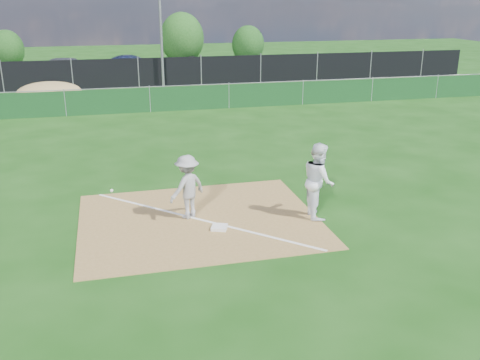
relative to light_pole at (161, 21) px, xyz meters
name	(u,v)px	position (x,y,z in m)	size (l,w,h in m)	color
ground	(161,136)	(-1.50, -12.70, -4.00)	(90.00, 90.00, 0.00)	#12400D
infield_dirt	(199,220)	(-1.50, -21.70, -3.99)	(6.00, 5.00, 0.02)	olive
foul_line	(199,219)	(-1.50, -21.70, -3.98)	(0.08, 7.00, 0.01)	white
green_fence	(150,100)	(-1.50, -7.70, -3.40)	(44.00, 0.05, 1.20)	#0F3716
dirt_mound	(49,93)	(-6.50, -4.20, -3.42)	(3.38, 2.60, 1.17)	#9B804A
black_fence	(138,73)	(-1.50, 0.30, -3.10)	(46.00, 0.04, 1.80)	black
parking_lot	(135,76)	(-1.50, 5.30, -4.00)	(46.00, 9.00, 0.01)	black
light_pole	(161,21)	(0.00, 0.00, 0.00)	(0.16, 0.16, 8.00)	slate
first_base	(219,227)	(-1.12, -22.39, -3.94)	(0.37, 0.37, 0.08)	white
play_at_first	(187,187)	(-1.75, -21.47, -3.15)	(2.53, 1.11, 1.66)	#A3A3A5
runner	(319,180)	(1.53, -22.16, -3.02)	(0.95, 0.74, 1.96)	white
car_left	(69,68)	(-5.90, 5.05, -3.22)	(1.81, 4.49, 1.53)	#9C9FA3
car_mid	(132,66)	(-1.62, 5.15, -3.26)	(1.54, 4.42, 1.46)	black
car_right	(216,65)	(4.49, 5.12, -3.37)	(1.75, 4.30, 1.25)	black
tree_left	(7,49)	(-10.77, 11.28, -2.43)	(2.57, 2.57, 3.05)	#382316
tree_mid	(182,38)	(2.82, 10.88, -1.80)	(3.60, 3.60, 4.27)	#382316
tree_right	(248,44)	(8.29, 10.30, -2.36)	(2.69, 2.69, 3.19)	#382316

